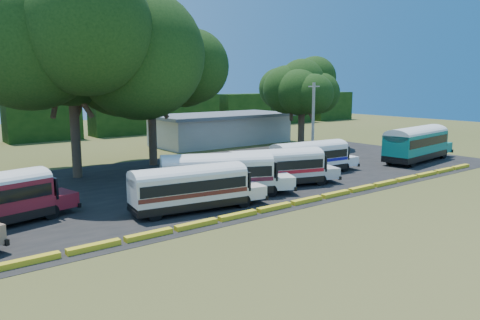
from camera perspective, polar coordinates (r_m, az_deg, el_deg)
ground at (r=29.01m, az=3.30°, el=-6.98°), size 160.00×160.00×0.00m
asphalt_strip at (r=39.06m, az=-7.22°, el=-2.71°), size 64.00×24.00×0.02m
curb at (r=29.70m, az=2.03°, el=-6.28°), size 53.70×0.45×0.30m
terminal_building at (r=62.86m, az=-2.28°, el=3.86°), size 19.00×9.00×4.00m
treeline_backdrop at (r=71.51m, az=-22.91°, el=4.58°), size 130.00×4.00×6.00m
bus_cream_west at (r=30.03m, az=-5.93°, el=-3.13°), size 9.29×3.57×2.98m
bus_cream_east at (r=33.64m, az=-2.53°, el=-1.51°), size 9.79×6.19×3.18m
bus_white_red at (r=37.00m, az=4.64°, el=-0.67°), size 9.44×4.80×3.02m
bus_white_blue at (r=42.45m, az=8.64°, el=0.53°), size 9.19×3.07×2.97m
bus_teal at (r=51.73m, az=20.79°, el=2.10°), size 11.43×4.09×3.67m
tree_west at (r=42.50m, az=-20.04°, el=13.62°), size 15.09×15.09×17.24m
tree_center at (r=47.01m, az=-10.90°, el=12.19°), size 11.68×11.68×14.88m
tree_east at (r=58.39m, az=7.59°, el=9.22°), size 8.02×8.02×11.01m
utility_pole at (r=49.93m, az=8.90°, el=4.77°), size 1.60×0.30×8.16m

